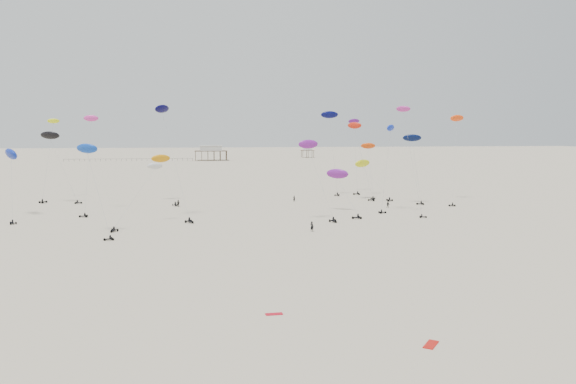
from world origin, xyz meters
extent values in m
plane|color=#C1B299|center=(0.00, 200.00, 0.00)|extent=(900.00, 900.00, 0.00)
cube|color=brown|center=(-10.00, 350.00, 6.15)|extent=(21.00, 13.00, 0.30)
cube|color=silver|center=(-10.00, 350.00, 7.90)|extent=(14.00, 8.40, 3.20)
cube|color=#B2B2AD|center=(-10.00, 350.00, 9.65)|extent=(15.00, 9.00, 0.30)
cube|color=brown|center=(60.00, 380.00, 5.15)|extent=(9.00, 7.00, 0.30)
cube|color=silver|center=(60.00, 380.00, 6.50)|extent=(5.60, 4.20, 2.40)
cube|color=#B2B2AD|center=(60.00, 380.00, 7.85)|extent=(6.00, 4.50, 0.30)
cube|color=black|center=(-62.00, 350.00, 1.45)|extent=(80.00, 0.10, 0.10)
cylinder|color=gray|center=(8.04, 94.67, 8.08)|extent=(0.03, 0.03, 15.96)
ellipsoid|color=#7E1A93|center=(5.74, 96.98, 16.16)|extent=(4.58, 2.20, 2.12)
cylinder|color=gray|center=(-58.04, 141.69, 11.01)|extent=(0.03, 0.03, 24.47)
ellipsoid|color=#F1FF15|center=(-57.95, 148.43, 21.80)|extent=(3.39, 1.63, 1.63)
cylinder|color=gray|center=(-42.55, 114.10, 11.03)|extent=(0.03, 0.03, 24.42)
ellipsoid|color=#E335A4|center=(-42.60, 120.62, 21.98)|extent=(3.62, 1.59, 1.71)
cylinder|color=gray|center=(-29.84, 93.99, 5.89)|extent=(0.03, 0.03, 17.41)
ellipsoid|color=silver|center=(-26.36, 100.05, 11.64)|extent=(3.29, 1.64, 1.54)
cylinder|color=gray|center=(-22.11, 100.92, 11.86)|extent=(0.03, 0.03, 24.72)
ellipsoid|color=#060437|center=(-24.97, 105.66, 23.72)|extent=(4.17, 4.81, 2.24)
cylinder|color=gray|center=(31.60, 135.62, 7.21)|extent=(0.03, 0.03, 17.96)
ellipsoid|color=#D7410B|center=(32.55, 141.63, 14.59)|extent=(4.58, 2.63, 2.16)
cylinder|color=gray|center=(-25.52, 130.60, 5.63)|extent=(0.03, 0.03, 17.43)
ellipsoid|color=orange|center=(-27.68, 137.48, 11.46)|extent=(5.55, 3.43, 2.58)
cylinder|color=gray|center=(30.12, 99.63, 11.99)|extent=(0.03, 0.03, 24.43)
ellipsoid|color=#BC2C94|center=(29.24, 103.95, 23.99)|extent=(3.55, 3.12, 1.68)
cylinder|color=gray|center=(-56.82, 106.57, 6.70)|extent=(0.03, 0.03, 17.86)
ellipsoid|color=#0C239F|center=(-58.57, 112.93, 13.83)|extent=(5.52, 6.60, 3.10)
cylinder|color=gray|center=(38.31, 117.91, 8.51)|extent=(0.03, 0.03, 15.93)
ellipsoid|color=#040E38|center=(37.51, 119.31, 17.18)|extent=(5.19, 3.32, 2.39)
cylinder|color=gray|center=(26.91, 127.50, 10.21)|extent=(0.03, 0.03, 19.74)
ellipsoid|color=red|center=(24.77, 128.99, 20.46)|extent=(4.00, 3.65, 1.97)
cylinder|color=gray|center=(26.00, 105.40, 9.84)|extent=(0.03, 0.03, 19.19)
ellipsoid|color=#0E29BD|center=(27.60, 107.67, 19.68)|extent=(3.49, 3.63, 1.81)
cylinder|color=gray|center=(29.91, 145.92, 11.02)|extent=(0.03, 0.03, 22.76)
ellipsoid|color=#63167A|center=(30.66, 150.76, 22.01)|extent=(4.35, 2.89, 1.98)
cylinder|color=gray|center=(-35.17, 83.64, 7.78)|extent=(0.03, 0.03, 17.21)
ellipsoid|color=#0D3CB2|center=(-37.53, 87.84, 15.72)|extent=(4.80, 3.61, 2.23)
cylinder|color=gray|center=(-52.25, 133.77, 8.76)|extent=(0.03, 0.03, 17.84)
ellipsoid|color=black|center=(-55.74, 135.21, 17.83)|extent=(6.03, 4.29, 2.71)
cylinder|color=gray|center=(30.73, 128.23, 4.87)|extent=(0.03, 0.03, 11.92)
ellipsoid|color=yellow|center=(27.87, 131.48, 9.95)|extent=(5.95, 4.74, 2.76)
cylinder|color=gray|center=(21.71, 140.27, 11.77)|extent=(0.03, 0.03, 22.31)
ellipsoid|color=#050847|center=(20.69, 141.57, 23.72)|extent=(5.20, 2.34, 2.57)
cylinder|color=gray|center=(15.84, 102.84, 4.30)|extent=(0.03, 0.03, 15.08)
ellipsoid|color=#76198E|center=(15.26, 109.48, 8.83)|extent=(5.77, 4.96, 2.77)
cylinder|color=gray|center=(49.31, 119.04, 11.15)|extent=(0.03, 0.03, 25.85)
ellipsoid|color=#FE430D|center=(52.80, 125.72, 22.46)|extent=(4.85, 3.05, 2.25)
imported|color=black|center=(3.75, 82.66, 0.00)|extent=(0.98, 0.99, 2.26)
imported|color=black|center=(28.80, 111.91, 0.00)|extent=(1.09, 0.90, 1.93)
imported|color=black|center=(-22.61, 122.24, 0.00)|extent=(1.34, 1.23, 2.01)
imported|color=black|center=(7.94, 128.04, 0.00)|extent=(0.82, 0.74, 1.88)
cube|color=#B5110B|center=(3.02, 25.29, 0.00)|extent=(2.07, 2.28, 0.08)
cube|color=#B60B1B|center=(-9.65, 35.72, 0.00)|extent=(1.83, 0.79, 0.07)
camera|label=1|loc=(-16.92, -20.13, 18.84)|focal=35.00mm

